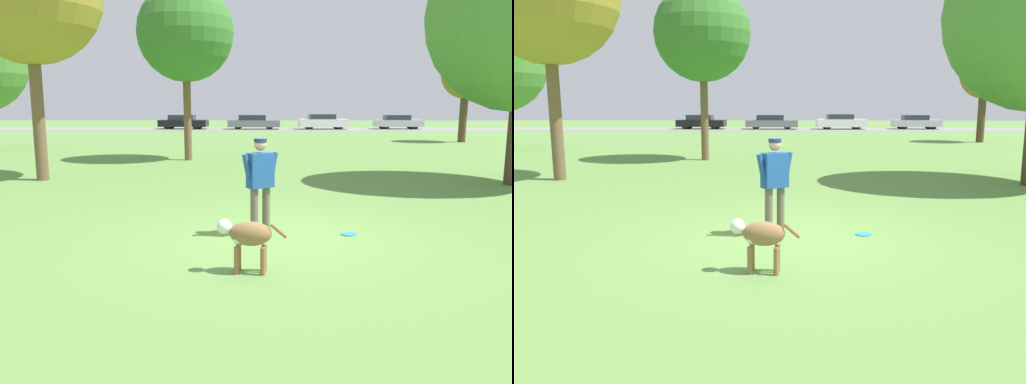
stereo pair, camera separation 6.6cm
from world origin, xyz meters
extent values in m
plane|color=#608C42|center=(0.00, 0.00, 0.00)|extent=(120.00, 120.00, 0.00)
cube|color=gray|center=(0.00, 36.30, 0.01)|extent=(120.00, 6.00, 0.01)
cylinder|color=#665B4C|center=(-0.14, 0.21, 0.40)|extent=(0.18, 0.18, 0.81)
cylinder|color=#665B4C|center=(-0.33, 0.08, 0.40)|extent=(0.18, 0.18, 0.81)
cube|color=#1E4C93|center=(-0.24, 0.15, 1.10)|extent=(0.48, 0.42, 0.57)
cylinder|color=#1E4C93|center=(-0.04, 0.28, 1.10)|extent=(0.22, 0.19, 0.58)
cylinder|color=#1E4C93|center=(-0.44, 0.01, 1.10)|extent=(0.22, 0.19, 0.58)
sphere|color=tan|center=(-0.24, 0.15, 1.52)|extent=(0.28, 0.28, 0.20)
cylinder|color=navy|center=(-0.24, 0.15, 1.59)|extent=(0.29, 0.29, 0.06)
ellipsoid|color=olive|center=(-0.34, -1.75, 0.52)|extent=(0.58, 0.36, 0.32)
ellipsoid|color=white|center=(-0.49, -1.74, 0.47)|extent=(0.19, 0.24, 0.17)
sphere|color=white|center=(-0.68, -1.72, 0.61)|extent=(0.21, 0.21, 0.20)
cylinder|color=olive|center=(-0.52, -1.82, 0.18)|extent=(0.08, 0.08, 0.36)
cylinder|color=olive|center=(-0.50, -1.65, 0.18)|extent=(0.08, 0.08, 0.36)
cylinder|color=olive|center=(-0.18, -1.85, 0.18)|extent=(0.08, 0.08, 0.36)
cylinder|color=olive|center=(-0.16, -1.68, 0.18)|extent=(0.08, 0.08, 0.36)
cylinder|color=olive|center=(0.02, -1.78, 0.57)|extent=(0.23, 0.07, 0.20)
cylinder|color=#268CE5|center=(1.26, 0.19, 0.01)|extent=(0.26, 0.26, 0.02)
torus|color=#268CE5|center=(1.26, 0.19, 0.01)|extent=(0.26, 0.26, 0.02)
cylinder|color=brown|center=(-3.20, 11.50, 1.73)|extent=(0.29, 0.29, 3.45)
sphere|color=#38752D|center=(-3.20, 11.50, 4.82)|extent=(3.66, 3.66, 3.66)
cylinder|color=brown|center=(-6.61, 6.18, 1.86)|extent=(0.34, 0.34, 3.73)
cylinder|color=#4C3826|center=(11.17, 21.20, 1.41)|extent=(0.42, 0.42, 2.82)
sphere|color=olive|center=(11.17, 21.20, 3.82)|extent=(2.68, 2.68, 2.68)
cube|color=black|center=(-7.42, 36.14, 0.51)|extent=(4.28, 2.01, 0.58)
cube|color=#232D38|center=(-7.55, 36.14, 1.02)|extent=(2.25, 1.66, 0.44)
cylinder|color=black|center=(-6.13, 36.88, 0.32)|extent=(0.65, 0.23, 0.64)
cylinder|color=black|center=(-6.19, 35.29, 0.32)|extent=(0.65, 0.23, 0.64)
cylinder|color=black|center=(-8.65, 36.98, 0.32)|extent=(0.65, 0.23, 0.64)
cylinder|color=black|center=(-8.71, 35.40, 0.32)|extent=(0.65, 0.23, 0.64)
cube|color=slate|center=(-1.21, 35.97, 0.50)|extent=(4.54, 1.79, 0.58)
cube|color=#232D38|center=(-1.34, 35.97, 1.02)|extent=(2.37, 1.52, 0.45)
cylinder|color=black|center=(0.16, 36.70, 0.31)|extent=(0.62, 0.21, 0.62)
cylinder|color=black|center=(0.14, 35.21, 0.31)|extent=(0.62, 0.21, 0.62)
cylinder|color=black|center=(-2.55, 36.73, 0.31)|extent=(0.62, 0.21, 0.62)
cylinder|color=black|center=(-2.57, 35.25, 0.31)|extent=(0.62, 0.21, 0.62)
cube|color=white|center=(4.85, 36.08, 0.55)|extent=(4.36, 1.99, 0.66)
cube|color=#232D38|center=(4.72, 36.08, 1.09)|extent=(2.30, 1.63, 0.43)
cylinder|color=black|center=(6.10, 36.91, 0.31)|extent=(0.64, 0.23, 0.63)
cylinder|color=black|center=(6.17, 35.38, 0.31)|extent=(0.64, 0.23, 0.63)
cylinder|color=black|center=(3.53, 36.78, 0.31)|extent=(0.64, 0.23, 0.63)
cylinder|color=black|center=(3.61, 35.25, 0.31)|extent=(0.64, 0.23, 0.63)
cube|color=#B7B7BC|center=(11.45, 36.44, 0.52)|extent=(4.15, 1.78, 0.57)
cube|color=#232D38|center=(11.33, 36.44, 1.02)|extent=(2.17, 1.50, 0.43)
cylinder|color=black|center=(12.70, 37.15, 0.34)|extent=(0.68, 0.21, 0.68)
cylinder|color=black|center=(12.67, 35.69, 0.34)|extent=(0.68, 0.21, 0.68)
cylinder|color=black|center=(10.23, 37.20, 0.34)|extent=(0.68, 0.21, 0.68)
cylinder|color=black|center=(10.20, 35.73, 0.34)|extent=(0.68, 0.21, 0.68)
camera|label=1|loc=(-0.14, -7.98, 2.17)|focal=35.00mm
camera|label=2|loc=(-0.08, -7.98, 2.17)|focal=35.00mm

